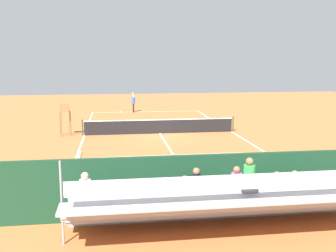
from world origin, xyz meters
TOP-DOWN VIEW (x-y plane):
  - ground_plane at (0.00, 0.00)m, footprint 60.00×60.00m
  - court_line_markings at (0.00, -0.04)m, footprint 10.10×22.20m
  - tennis_net at (0.00, 0.00)m, footprint 10.30×0.10m
  - backdrop_wall at (0.00, 14.00)m, footprint 18.00×0.16m
  - bleacher_stand at (-0.05, 15.33)m, footprint 9.06×2.40m
  - umpire_chair at (6.20, -0.11)m, footprint 0.67×0.67m
  - courtside_bench at (-2.04, 13.27)m, footprint 1.80×0.40m
  - equipment_bag at (0.11, 13.40)m, footprint 0.90×0.36m
  - tennis_player at (1.19, -10.83)m, footprint 0.36×0.53m
  - tennis_racket at (2.32, -11.11)m, footprint 0.58×0.33m
  - tennis_ball_near at (-0.32, -7.72)m, footprint 0.07×0.07m
  - line_judge at (4.22, 12.91)m, footprint 0.41×0.55m

SIDE VIEW (x-z plane):
  - ground_plane at x=0.00m, z-range 0.00..0.00m
  - court_line_markings at x=0.00m, z-range 0.00..0.01m
  - tennis_racket at x=2.32m, z-range 0.00..0.03m
  - tennis_ball_near at x=-0.32m, z-range 0.00..0.07m
  - equipment_bag at x=0.11m, z-range 0.00..0.36m
  - tennis_net at x=0.00m, z-range -0.03..1.04m
  - courtside_bench at x=-2.04m, z-range 0.09..1.02m
  - bleacher_stand at x=-0.05m, z-range -0.30..2.18m
  - backdrop_wall at x=0.00m, z-range 0.00..2.00m
  - tennis_player at x=1.19m, z-range 0.05..1.98m
  - line_judge at x=4.22m, z-range 0.05..1.98m
  - umpire_chair at x=6.20m, z-range 0.24..2.38m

